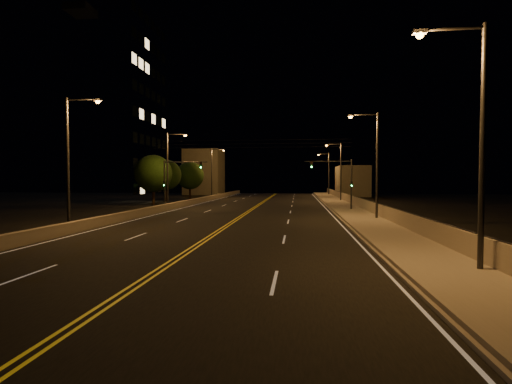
# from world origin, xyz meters

# --- Properties ---
(ground) EXTENTS (160.00, 160.00, 0.00)m
(ground) POSITION_xyz_m (0.00, 0.00, 0.00)
(ground) COLOR black
(ground) RESTS_ON ground
(road) EXTENTS (18.00, 120.00, 0.02)m
(road) POSITION_xyz_m (0.00, 20.00, 0.01)
(road) COLOR black
(road) RESTS_ON ground
(sidewalk) EXTENTS (3.60, 120.00, 0.30)m
(sidewalk) POSITION_xyz_m (10.80, 20.00, 0.15)
(sidewalk) COLOR gray
(sidewalk) RESTS_ON ground
(curb) EXTENTS (0.14, 120.00, 0.15)m
(curb) POSITION_xyz_m (8.93, 20.00, 0.07)
(curb) COLOR gray
(curb) RESTS_ON ground
(parapet_wall) EXTENTS (0.30, 120.00, 1.00)m
(parapet_wall) POSITION_xyz_m (12.45, 20.00, 0.80)
(parapet_wall) COLOR gray
(parapet_wall) RESTS_ON sidewalk
(jersey_barrier) EXTENTS (0.45, 120.00, 0.75)m
(jersey_barrier) POSITION_xyz_m (-9.29, 20.00, 0.37)
(jersey_barrier) COLOR gray
(jersey_barrier) RESTS_ON ground
(distant_building_right) EXTENTS (6.00, 10.00, 6.22)m
(distant_building_right) POSITION_xyz_m (16.50, 67.82, 3.11)
(distant_building_right) COLOR gray
(distant_building_right) RESTS_ON ground
(distant_building_left) EXTENTS (8.00, 8.00, 10.15)m
(distant_building_left) POSITION_xyz_m (-16.00, 71.74, 5.07)
(distant_building_left) COLOR gray
(distant_building_left) RESTS_ON ground
(parapet_rail) EXTENTS (0.06, 120.00, 0.06)m
(parapet_rail) POSITION_xyz_m (12.45, 20.00, 1.33)
(parapet_rail) COLOR black
(parapet_rail) RESTS_ON parapet_wall
(lane_markings) EXTENTS (17.32, 116.00, 0.00)m
(lane_markings) POSITION_xyz_m (0.00, 19.93, 0.02)
(lane_markings) COLOR silver
(lane_markings) RESTS_ON road
(streetlight_0) EXTENTS (2.55, 0.28, 9.00)m
(streetlight_0) POSITION_xyz_m (11.52, 3.02, 5.21)
(streetlight_0) COLOR #2D2D33
(streetlight_0) RESTS_ON ground
(streetlight_1) EXTENTS (2.55, 0.28, 9.00)m
(streetlight_1) POSITION_xyz_m (11.52, 20.62, 5.21)
(streetlight_1) COLOR #2D2D33
(streetlight_1) RESTS_ON ground
(streetlight_2) EXTENTS (2.55, 0.28, 9.00)m
(streetlight_2) POSITION_xyz_m (11.52, 46.68, 5.21)
(streetlight_2) COLOR #2D2D33
(streetlight_2) RESTS_ON ground
(streetlight_3) EXTENTS (2.55, 0.28, 9.00)m
(streetlight_3) POSITION_xyz_m (11.52, 68.84, 5.21)
(streetlight_3) COLOR #2D2D33
(streetlight_3) RESTS_ON ground
(streetlight_4) EXTENTS (2.55, 0.28, 9.00)m
(streetlight_4) POSITION_xyz_m (-9.92, 12.50, 5.21)
(streetlight_4) COLOR #2D2D33
(streetlight_4) RESTS_ON ground
(streetlight_5) EXTENTS (2.55, 0.28, 9.00)m
(streetlight_5) POSITION_xyz_m (-9.92, 31.77, 5.21)
(streetlight_5) COLOR #2D2D33
(streetlight_5) RESTS_ON ground
(streetlight_6) EXTENTS (2.55, 0.28, 9.00)m
(streetlight_6) POSITION_xyz_m (-9.92, 54.54, 5.21)
(streetlight_6) COLOR #2D2D33
(streetlight_6) RESTS_ON ground
(traffic_signal_right) EXTENTS (5.11, 0.31, 5.64)m
(traffic_signal_right) POSITION_xyz_m (9.95, 29.69, 3.61)
(traffic_signal_right) COLOR #2D2D33
(traffic_signal_right) RESTS_ON ground
(traffic_signal_left) EXTENTS (5.11, 0.31, 5.64)m
(traffic_signal_left) POSITION_xyz_m (-8.75, 29.69, 3.61)
(traffic_signal_left) COLOR #2D2D33
(traffic_signal_left) RESTS_ON ground
(overhead_wires) EXTENTS (22.00, 0.03, 0.83)m
(overhead_wires) POSITION_xyz_m (0.00, 29.50, 7.40)
(overhead_wires) COLOR black
(building_tower) EXTENTS (24.00, 15.00, 32.39)m
(building_tower) POSITION_xyz_m (-31.00, 48.31, 15.62)
(building_tower) COLOR gray
(building_tower) RESTS_ON ground
(tree_0) EXTENTS (4.99, 4.99, 6.76)m
(tree_0) POSITION_xyz_m (-13.98, 36.74, 4.26)
(tree_0) COLOR black
(tree_0) RESTS_ON ground
(tree_1) EXTENTS (4.91, 4.91, 6.65)m
(tree_1) POSITION_xyz_m (-15.79, 46.42, 4.19)
(tree_1) COLOR black
(tree_1) RESTS_ON ground
(tree_2) EXTENTS (4.84, 4.84, 6.56)m
(tree_2) POSITION_xyz_m (-13.57, 52.30, 4.13)
(tree_2) COLOR black
(tree_2) RESTS_ON ground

